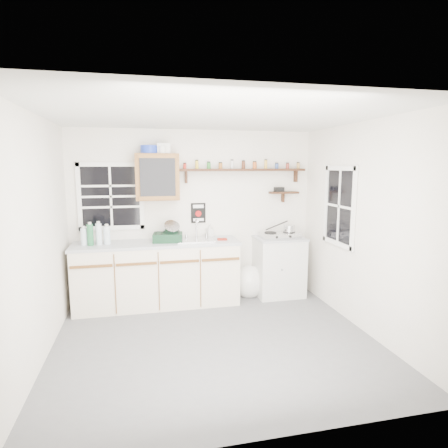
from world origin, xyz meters
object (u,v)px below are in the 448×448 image
object	(u,v)px
main_cabinet	(158,274)
hotplate	(280,235)
spice_shelf	(243,169)
upper_cabinet	(157,177)
right_cabinet	(279,266)
dish_rack	(169,235)

from	to	relation	value
main_cabinet	hotplate	size ratio (longest dim) A/B	3.81
hotplate	spice_shelf	bearing A→B (deg)	156.12
upper_cabinet	hotplate	world-z (taller)	upper_cabinet
right_cabinet	hotplate	world-z (taller)	hotplate
dish_rack	main_cabinet	bearing A→B (deg)	-169.44
main_cabinet	upper_cabinet	distance (m)	1.37
right_cabinet	hotplate	distance (m)	0.49
spice_shelf	dish_rack	xyz separation A→B (m)	(-1.14, -0.21, -0.91)
right_cabinet	dish_rack	bearing A→B (deg)	-179.37
dish_rack	right_cabinet	bearing A→B (deg)	8.81
upper_cabinet	spice_shelf	size ratio (longest dim) A/B	0.34
right_cabinet	spice_shelf	xyz separation A→B (m)	(-0.52, 0.19, 1.47)
upper_cabinet	spice_shelf	distance (m)	1.28
spice_shelf	hotplate	bearing A→B (deg)	-21.77
upper_cabinet	right_cabinet	bearing A→B (deg)	-3.76
spice_shelf	right_cabinet	bearing A→B (deg)	-19.68
main_cabinet	upper_cabinet	xyz separation A→B (m)	(0.03, 0.14, 1.36)
dish_rack	hotplate	distance (m)	1.66
main_cabinet	spice_shelf	bearing A→B (deg)	9.24
main_cabinet	dish_rack	bearing A→B (deg)	2.38
right_cabinet	spice_shelf	distance (m)	1.57
hotplate	dish_rack	bearing A→B (deg)	177.83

